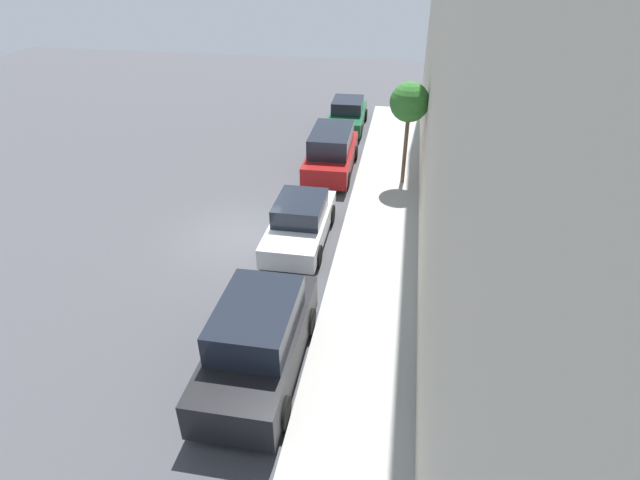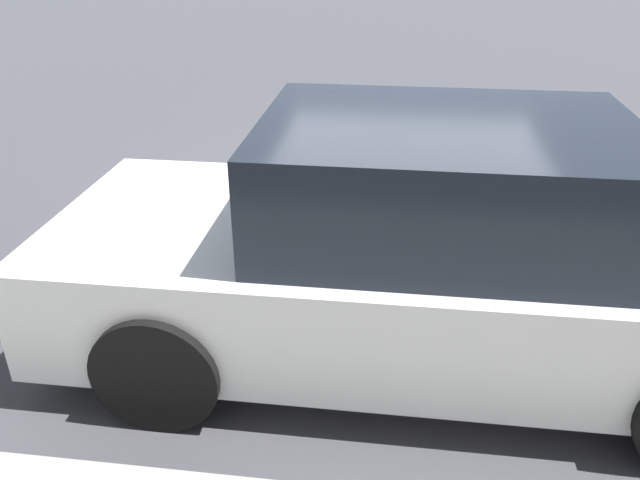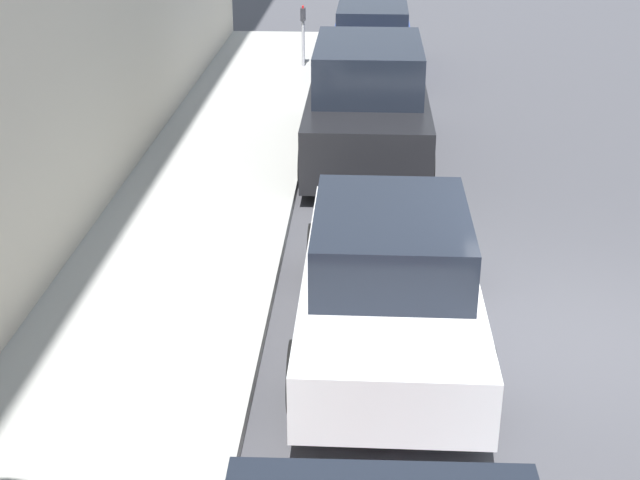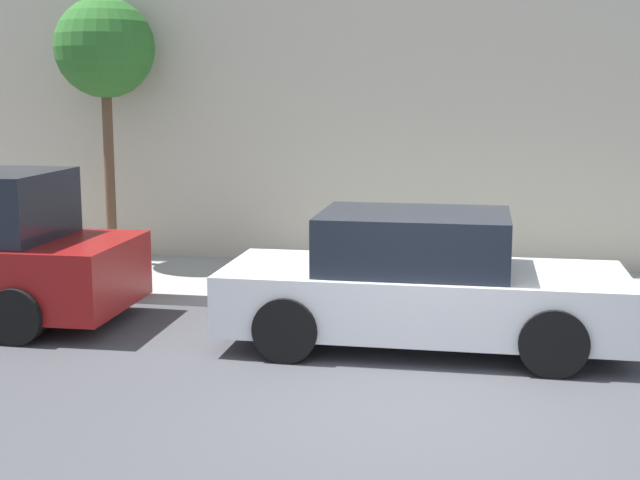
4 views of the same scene
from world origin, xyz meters
name	(u,v)px [view 1 (image 1 of 4)]	position (x,y,z in m)	size (l,w,h in m)	color
ground_plane	(240,236)	(0.00, 0.00, 0.00)	(60.00, 60.00, 0.00)	#424247
sidewalk	(377,247)	(4.84, 0.00, 0.07)	(2.67, 32.00, 0.15)	#9E9E99
parked_suv_second	(258,340)	(2.44, -5.96, 0.93)	(2.08, 4.80, 1.98)	black
parked_sedan_third	(300,222)	(2.17, 0.09, 0.72)	(1.92, 4.50, 1.54)	silver
parked_minivan_fourth	(331,152)	(2.29, 6.16, 0.92)	(2.02, 4.93, 1.90)	maroon
parked_sedan_fifth	(347,115)	(2.25, 12.16, 0.72)	(1.92, 4.54, 1.54)	#14512D
street_tree	(409,103)	(5.48, 5.23, 3.49)	(1.54, 1.54, 4.15)	brown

